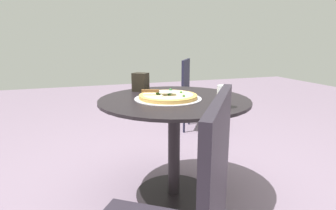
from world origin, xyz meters
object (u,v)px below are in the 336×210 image
at_px(pizza_server, 158,91).
at_px(drinking_cup, 224,97).
at_px(pizza_on_tray, 168,97).
at_px(napkin_dispenser, 141,82).
at_px(patio_chair_far, 195,89).
at_px(patio_table, 174,127).

distance_m(pizza_server, drinking_cup, 0.43).
height_order(pizza_on_tray, napkin_dispenser, napkin_dispenser).
bearing_deg(pizza_server, napkin_dispenser, 96.81).
relative_size(pizza_on_tray, patio_chair_far, 0.52).
bearing_deg(pizza_on_tray, patio_chair_far, 59.19).
bearing_deg(drinking_cup, patio_chair_far, 70.95).
height_order(pizza_server, patio_chair_far, patio_chair_far).
distance_m(pizza_server, napkin_dispenser, 0.32).
xyz_separation_m(pizza_server, drinking_cup, (0.28, -0.32, 0.01)).
relative_size(pizza_server, drinking_cup, 1.71).
bearing_deg(patio_chair_far, drinking_cup, -109.05).
relative_size(pizza_server, napkin_dispenser, 1.61).
height_order(patio_table, pizza_server, pizza_server).
bearing_deg(napkin_dispenser, pizza_on_tray, -28.99).
bearing_deg(patio_chair_far, patio_table, -119.35).
distance_m(patio_table, pizza_on_tray, 0.21).
relative_size(drinking_cup, napkin_dispenser, 0.94).
bearing_deg(napkin_dispenser, patio_table, -23.31).
bearing_deg(pizza_server, pizza_on_tray, 1.89).
xyz_separation_m(drinking_cup, patio_chair_far, (0.56, 1.62, -0.26)).
xyz_separation_m(pizza_on_tray, drinking_cup, (0.21, -0.33, 0.05)).
distance_m(patio_table, napkin_dispenser, 0.44).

